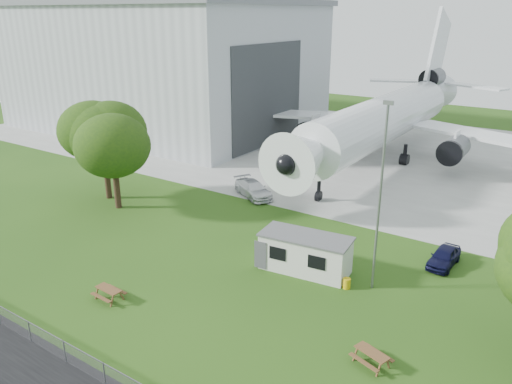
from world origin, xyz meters
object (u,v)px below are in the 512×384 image
Objects in this scene: hangar at (164,64)px; airliner at (387,116)px; picnic_east at (371,364)px; site_cabin at (305,253)px; picnic_west at (110,299)px.

airliner is at bearing -0.22° from hangar.
hangar is 23.89× the size of picnic_east.
picnic_west is (-8.32, -10.06, -1.31)m from site_cabin.
site_cabin is at bearing 53.16° from picnic_west.
airliner is 6.93× the size of site_cabin.
hangar is 23.89× the size of picnic_west.
hangar is 52.96m from picnic_west.
picnic_west and picnic_east have the same top height.
hangar is 51.90m from site_cabin.
airliner is at bearing 127.37° from picnic_east.
airliner is 30.79m from site_cabin.
picnic_east is at bearing -37.06° from hangar.
picnic_west is at bearing -50.55° from hangar.
picnic_east is at bearing 14.43° from picnic_west.
hangar reaches higher than airliner.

